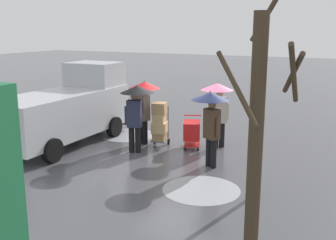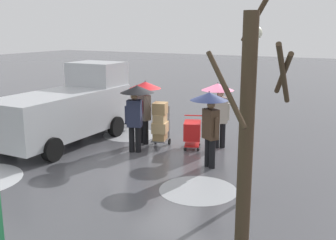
{
  "view_description": "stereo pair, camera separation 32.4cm",
  "coord_description": "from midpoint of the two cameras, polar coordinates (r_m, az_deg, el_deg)",
  "views": [
    {
      "loc": [
        -5.25,
        11.25,
        3.82
      ],
      "look_at": [
        0.26,
        0.32,
        1.05
      ],
      "focal_mm": 43.57,
      "sensor_mm": 36.0,
      "label": 1
    },
    {
      "loc": [
        -5.53,
        11.1,
        3.82
      ],
      "look_at": [
        0.26,
        0.32,
        1.05
      ],
      "focal_mm": 43.57,
      "sensor_mm": 36.0,
      "label": 2
    }
  ],
  "objects": [
    {
      "name": "slush_patch_under_van",
      "position": [
        14.96,
        -4.67,
        -2.07
      ],
      "size": [
        1.98,
        1.98,
        0.01
      ],
      "primitive_type": "cylinder",
      "color": "#999BA0",
      "rests_on": "ground"
    },
    {
      "name": "street_lamp",
      "position": [
        9.06,
        12.79,
        3.23
      ],
      "size": [
        0.28,
        0.28,
        3.86
      ],
      "color": "#2D2D33",
      "rests_on": "ground"
    },
    {
      "name": "shopping_cart_vendor",
      "position": [
        13.16,
        4.12,
        -1.59
      ],
      "size": [
        0.81,
        0.96,
        1.02
      ],
      "color": "red",
      "rests_on": "ground"
    },
    {
      "name": "pedestrian_far_side",
      "position": [
        11.24,
        6.68,
        1.19
      ],
      "size": [
        1.04,
        1.04,
        2.15
      ],
      "color": "black",
      "rests_on": "ground"
    },
    {
      "name": "slush_patch_near_cluster",
      "position": [
        10.01,
        5.16,
        -9.71
      ],
      "size": [
        1.89,
        1.89,
        0.01
      ],
      "primitive_type": "cylinder",
      "color": "#999BA0",
      "rests_on": "ground"
    },
    {
      "name": "hand_dolly_boxes",
      "position": [
        13.29,
        -0.4,
        -0.35
      ],
      "size": [
        0.66,
        0.8,
        1.47
      ],
      "color": "#515156",
      "rests_on": "ground"
    },
    {
      "name": "ground_plane",
      "position": [
        12.98,
        2.43,
        -4.37
      ],
      "size": [
        90.0,
        90.0,
        0.0
      ],
      "primitive_type": "plane",
      "color": "#4C4C51"
    },
    {
      "name": "pedestrian_white_side",
      "position": [
        13.13,
        7.82,
        2.77
      ],
      "size": [
        1.04,
        1.04,
        2.15
      ],
      "color": "black",
      "rests_on": "ground"
    },
    {
      "name": "cargo_van_parked_right",
      "position": [
        14.13,
        -13.15,
        1.65
      ],
      "size": [
        2.24,
        5.36,
        2.6
      ],
      "color": "#B7BABF",
      "rests_on": "ground"
    },
    {
      "name": "bare_tree_near",
      "position": [
        6.53,
        12.51,
        -1.98
      ],
      "size": [
        1.36,
        1.35,
        4.64
      ],
      "color": "#423323",
      "rests_on": "ground"
    },
    {
      "name": "pedestrian_black_side",
      "position": [
        12.53,
        -3.76,
        2.45
      ],
      "size": [
        1.04,
        1.04,
        2.15
      ],
      "color": "black",
      "rests_on": "ground"
    },
    {
      "name": "pedestrian_pink_side",
      "position": [
        13.45,
        -2.64,
        3.11
      ],
      "size": [
        1.04,
        1.04,
        2.15
      ],
      "color": "black",
      "rests_on": "ground"
    }
  ]
}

